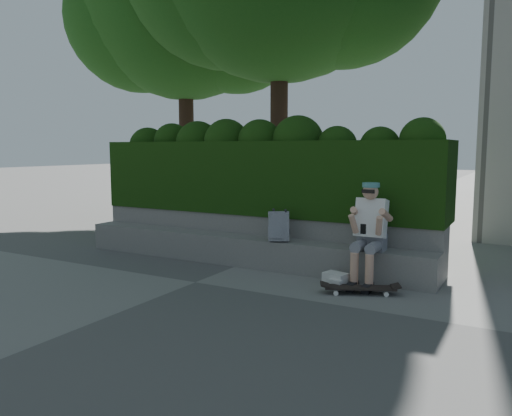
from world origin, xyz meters
The scene contains 8 objects.
ground centered at (0.00, 0.00, 0.00)m, with size 80.00×80.00×0.00m, color slate.
bench_ledge centered at (0.00, 1.25, 0.23)m, with size 6.00×0.45×0.45m, color gray.
planter_wall centered at (0.00, 1.73, 0.38)m, with size 6.00×0.50×0.75m, color gray.
hedge centered at (0.00, 1.95, 1.35)m, with size 6.00×1.00×1.20m, color black.
person centered at (2.11, 1.07, 0.75)m, with size 0.40×0.76×1.38m.
skateboard centered at (2.15, 0.56, 0.08)m, with size 0.90×0.57×0.09m.
backpack_plaid centered at (0.70, 1.15, 0.67)m, with size 0.30×0.16×0.45m, color #A3A4A7.
backpack_ground centered at (1.77, 0.71, 0.10)m, with size 0.30×0.21×0.19m, color silver.
Camera 1 is at (3.99, -5.44, 1.84)m, focal length 35.00 mm.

